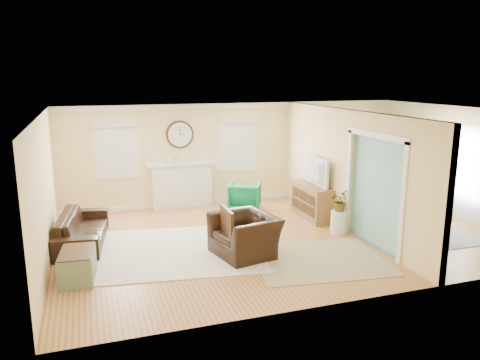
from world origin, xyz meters
name	(u,v)px	position (x,y,z in m)	size (l,w,h in m)	color
floor	(281,236)	(0.00, 0.00, 0.00)	(9.00, 9.00, 0.00)	olive
wall_back	(236,153)	(0.00, 3.00, 1.30)	(9.00, 0.02, 2.60)	#E7C081
wall_front	(365,217)	(0.00, -3.00, 1.30)	(9.00, 0.02, 2.60)	#E7C081
wall_left	(44,193)	(-4.50, 0.00, 1.30)	(0.02, 6.00, 2.60)	#E7C081
wall_right	(459,163)	(4.50, 0.00, 1.30)	(0.02, 6.00, 2.60)	#E7C081
ceiling	(283,111)	(0.00, 0.00, 2.60)	(9.00, 6.00, 0.02)	white
partition	(340,166)	(1.51, 0.28, 1.36)	(0.17, 6.00, 2.60)	#E7C081
fireplace	(182,184)	(-1.50, 2.88, 0.60)	(1.70, 0.30, 1.17)	white
wall_clock	(180,134)	(-1.50, 2.97, 1.85)	(0.70, 0.07, 0.70)	#3E230E
window_left	(116,145)	(-3.05, 2.95, 1.66)	(1.05, 0.13, 1.42)	white
window_right	(239,140)	(0.05, 2.95, 1.66)	(1.05, 0.13, 1.42)	white
french_doors	(457,171)	(4.45, 0.00, 1.10)	(0.06, 1.70, 2.20)	white
pendant	(409,126)	(3.00, 0.00, 2.20)	(0.30, 0.30, 0.55)	gold
rug_cream	(177,250)	(-2.22, -0.14, 0.01)	(3.13, 2.72, 0.02)	beige
rug_jute	(318,260)	(0.13, -1.41, 0.01)	(2.36, 1.93, 0.01)	tan
rug_grey	(398,227)	(2.69, -0.29, 0.01)	(2.40, 2.99, 0.01)	gray
sofa	(82,228)	(-3.93, 0.86, 0.31)	(2.13, 0.83, 0.62)	black
eames_chair	(245,235)	(-1.05, -0.73, 0.38)	(1.17, 1.02, 0.76)	black
green_chair	(245,196)	(-0.08, 2.09, 0.35)	(0.75, 0.77, 0.70)	#047E4C
trunk	(78,266)	(-4.02, -0.92, 0.25)	(0.62, 0.92, 0.50)	gray
credenza	(312,201)	(1.21, 0.98, 0.40)	(0.46, 1.35, 0.80)	#986845
tv	(312,171)	(1.19, 0.98, 1.13)	(1.14, 0.15, 0.66)	black
garden_stool	(339,222)	(1.25, -0.20, 0.25)	(0.33, 0.33, 0.49)	white
potted_plant	(340,200)	(1.25, -0.20, 0.72)	(0.41, 0.36, 0.46)	#337F33
dining_table	(399,214)	(2.69, -0.29, 0.30)	(1.71, 0.95, 0.60)	#3E230E
dining_chair_n	(374,194)	(2.72, 0.73, 0.53)	(0.46, 0.46, 0.90)	gray
dining_chair_s	(436,214)	(2.79, -1.31, 0.59)	(0.52, 0.52, 1.00)	gray
dining_chair_w	(373,209)	(1.96, -0.38, 0.52)	(0.40, 0.40, 0.89)	white
dining_chair_e	(427,200)	(3.38, -0.36, 0.58)	(0.48, 0.48, 0.98)	gray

